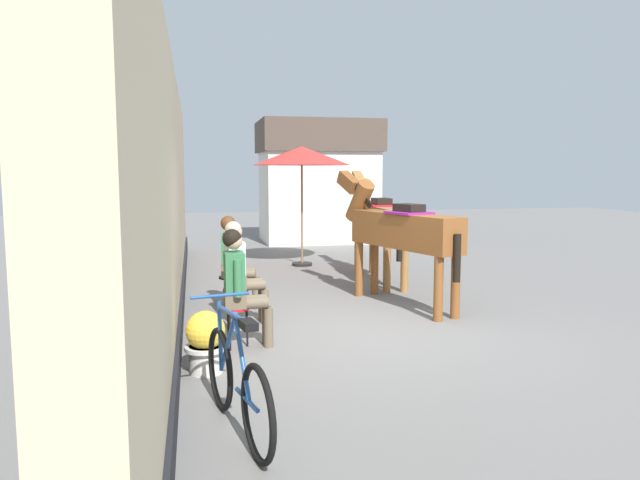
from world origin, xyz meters
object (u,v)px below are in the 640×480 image
object	(u,v)px
saddled_horse_far	(378,219)
seated_visitor_far	(234,257)
seated_visitor_near	(240,282)
saddled_horse_near	(399,230)
flower_planter_near	(206,341)
seated_visitor_middle	(240,267)
leaning_bicycle	(237,384)
cafe_parasol	(302,157)

from	to	relation	value
saddled_horse_far	seated_visitor_far	bearing A→B (deg)	-148.59
seated_visitor_near	saddled_horse_near	bearing A→B (deg)	34.35
seated_visitor_far	flower_planter_near	xyz separation A→B (m)	(-0.49, -2.88, -0.44)
seated_visitor_far	saddled_horse_near	size ratio (longest dim) A/B	0.48
seated_visitor_middle	saddled_horse_far	xyz separation A→B (m)	(2.75, 2.66, 0.38)
seated_visitor_middle	leaning_bicycle	xyz separation A→B (m)	(-0.30, -3.39, -0.38)
saddled_horse_near	leaning_bicycle	xyz separation A→B (m)	(-2.76, -4.06, -0.76)
seated_visitor_far	flower_planter_near	world-z (taller)	seated_visitor_far
seated_visitor_near	cafe_parasol	xyz separation A→B (m)	(1.79, 5.85, 1.59)
saddled_horse_far	cafe_parasol	bearing A→B (deg)	116.31
saddled_horse_far	cafe_parasol	world-z (taller)	cafe_parasol
flower_planter_near	saddled_horse_far	bearing A→B (deg)	54.54
flower_planter_near	cafe_parasol	distance (m)	7.33
seated_visitor_middle	leaning_bicycle	bearing A→B (deg)	-94.97
saddled_horse_far	cafe_parasol	size ratio (longest dim) A/B	1.16
seated_visitor_middle	cafe_parasol	xyz separation A→B (m)	(1.71, 4.77, 1.59)
seated_visitor_near	seated_visitor_middle	world-z (taller)	same
seated_visitor_near	leaning_bicycle	xyz separation A→B (m)	(-0.21, -2.31, -0.38)
cafe_parasol	seated_visitor_far	bearing A→B (deg)	-114.35
leaning_bicycle	cafe_parasol	size ratio (longest dim) A/B	0.67
seated_visitor_far	saddled_horse_near	bearing A→B (deg)	-7.18
seated_visitor_middle	flower_planter_near	distance (m)	2.03
seated_visitor_middle	leaning_bicycle	size ratio (longest dim) A/B	0.80
flower_planter_near	cafe_parasol	world-z (taller)	cafe_parasol
seated_visitor_near	seated_visitor_middle	xyz separation A→B (m)	(0.08, 1.08, 0.00)
seated_visitor_near	flower_planter_near	bearing A→B (deg)	-116.66
seated_visitor_far	leaning_bicycle	world-z (taller)	seated_visitor_far
seated_visitor_middle	flower_planter_near	bearing A→B (deg)	-104.71
seated_visitor_far	saddled_horse_near	xyz separation A→B (m)	(2.47, -0.31, 0.38)
flower_planter_near	seated_visitor_near	bearing A→B (deg)	63.34
seated_visitor_near	saddled_horse_far	bearing A→B (deg)	52.81
seated_visitor_middle	saddled_horse_far	bearing A→B (deg)	44.01
seated_visitor_middle	flower_planter_near	xyz separation A→B (m)	(-0.50, -1.91, -0.44)
seated_visitor_near	seated_visitor_middle	distance (m)	1.08
saddled_horse_near	flower_planter_near	distance (m)	4.01
seated_visitor_near	seated_visitor_far	bearing A→B (deg)	87.92
seated_visitor_far	seated_visitor_middle	bearing A→B (deg)	-89.43
saddled_horse_near	saddled_horse_far	world-z (taller)	same
seated_visitor_far	cafe_parasol	size ratio (longest dim) A/B	0.54
saddled_horse_near	leaning_bicycle	world-z (taller)	saddled_horse_near
seated_visitor_middle	saddled_horse_near	bearing A→B (deg)	15.03
saddled_horse_far	flower_planter_near	world-z (taller)	saddled_horse_far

